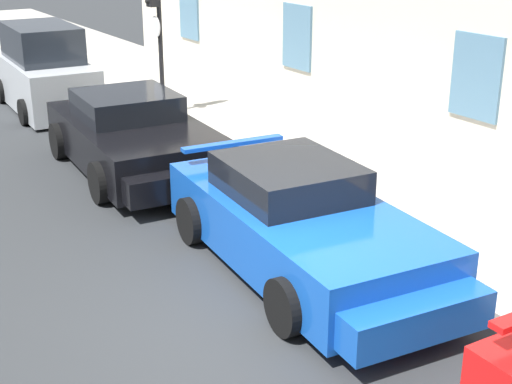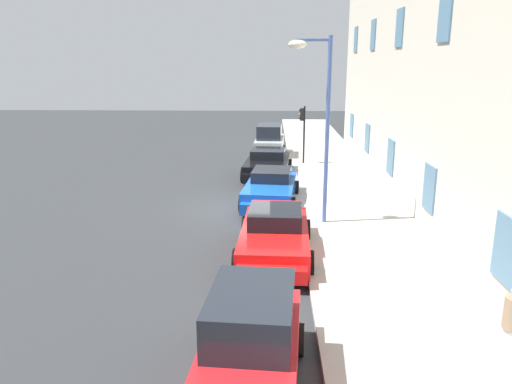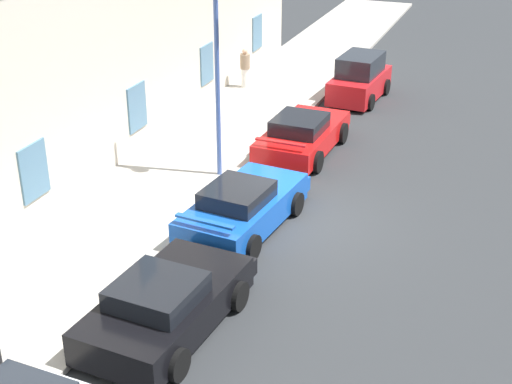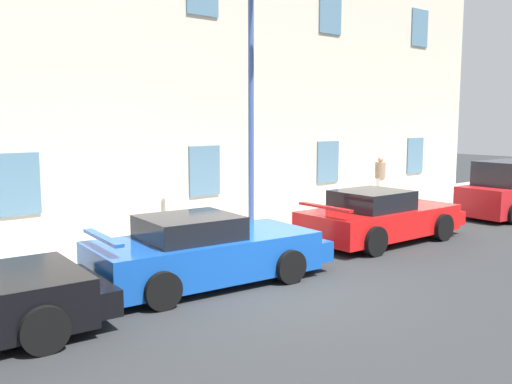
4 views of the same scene
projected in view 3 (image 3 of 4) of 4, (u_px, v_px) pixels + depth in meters
The scene contains 8 objects.
ground_plane at pixel (299, 221), 20.12m from camera, with size 80.00×80.00×0.00m, color #2B2D30.
sidewalk at pixel (157, 194), 21.50m from camera, with size 60.00×4.16×0.14m, color #A8A399.
sportscar_red_lead at pixel (170, 301), 15.58m from camera, with size 4.71×2.53×1.34m.
sportscar_yellow_flank at pixel (246, 205), 19.66m from camera, with size 4.87×2.43×1.34m.
sportscar_white_middle at pixel (304, 134), 24.40m from camera, with size 4.80×2.29×1.35m.
hatchback_distant at pixel (360, 79), 29.19m from camera, with size 3.65×2.01×1.81m.
street_lamp at pixel (229, 37), 20.66m from camera, with size 0.44×1.42×6.23m.
pedestrian_admiring at pixel (245, 68), 30.21m from camera, with size 0.55×0.55×1.61m.
Camera 3 is at (-17.05, -5.27, 9.41)m, focal length 51.81 mm.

